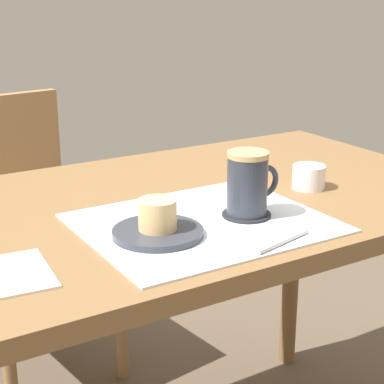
# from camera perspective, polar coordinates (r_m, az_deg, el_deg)

# --- Properties ---
(dining_table) EXTENTS (1.21, 0.71, 0.73)m
(dining_table) POSITION_cam_1_polar(r_m,az_deg,el_deg) (1.34, -0.49, -3.92)
(dining_table) COLOR brown
(dining_table) RESTS_ON ground_plane
(wooden_chair) EXTENTS (0.47, 0.47, 0.84)m
(wooden_chair) POSITION_cam_1_polar(r_m,az_deg,el_deg) (1.97, -14.83, -2.90)
(wooden_chair) COLOR #997047
(wooden_chair) RESTS_ON ground_plane
(placemat) EXTENTS (0.43, 0.36, 0.00)m
(placemat) POSITION_cam_1_polar(r_m,az_deg,el_deg) (1.16, 1.02, -2.77)
(placemat) COLOR white
(placemat) RESTS_ON dining_table
(pastry_plate) EXTENTS (0.16, 0.16, 0.01)m
(pastry_plate) POSITION_cam_1_polar(r_m,az_deg,el_deg) (1.10, -3.06, -3.61)
(pastry_plate) COLOR #333842
(pastry_plate) RESTS_ON placemat
(pastry) EXTENTS (0.07, 0.07, 0.05)m
(pastry) POSITION_cam_1_polar(r_m,az_deg,el_deg) (1.09, -3.09, -2.01)
(pastry) COLOR #E5BC7F
(pastry) RESTS_ON pastry_plate
(coffee_coaster) EXTENTS (0.09, 0.09, 0.00)m
(coffee_coaster) POSITION_cam_1_polar(r_m,az_deg,el_deg) (1.20, 4.86, -2.01)
(coffee_coaster) COLOR #232328
(coffee_coaster) RESTS_ON placemat
(coffee_mug) EXTENTS (0.11, 0.08, 0.12)m
(coffee_mug) POSITION_cam_1_polar(r_m,az_deg,el_deg) (1.18, 5.03, 0.82)
(coffee_mug) COLOR #2D333D
(coffee_mug) RESTS_ON coffee_coaster
(teaspoon) EXTENTS (0.13, 0.04, 0.01)m
(teaspoon) POSITION_cam_1_polar(r_m,az_deg,el_deg) (1.08, 8.11, -4.36)
(teaspoon) COLOR silver
(teaspoon) RESTS_ON placemat
(sugar_bowl) EXTENTS (0.07, 0.07, 0.05)m
(sugar_bowl) POSITION_cam_1_polar(r_m,az_deg,el_deg) (1.38, 10.34, 1.34)
(sugar_bowl) COLOR white
(sugar_bowl) RESTS_ON dining_table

